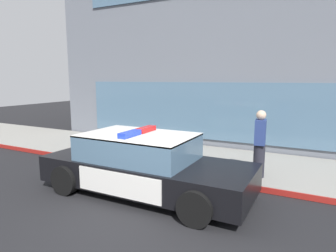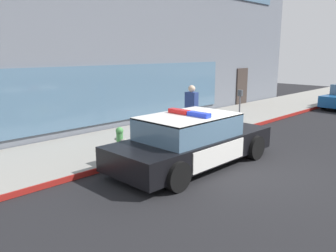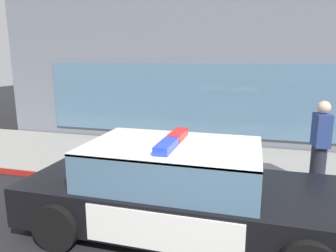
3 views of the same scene
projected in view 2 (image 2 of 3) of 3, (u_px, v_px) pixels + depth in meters
ground at (246, 169)px, 8.88m from camera, size 48.00×48.00×0.00m
sidewalk at (140, 138)px, 11.72m from camera, size 48.00×3.38×0.15m
curb_red_paint at (177, 148)px, 10.56m from camera, size 28.80×0.04×0.14m
storefront_building at (96, 25)px, 16.97m from camera, size 20.95×9.17×8.54m
police_cruiser at (192, 141)px, 9.03m from camera, size 4.86×2.08×1.49m
fire_hydrant at (120, 140)px, 9.82m from camera, size 0.34×0.39×0.73m
pedestrian_on_sidewalk at (191, 110)px, 11.84m from camera, size 0.30×0.43×1.71m
parking_meter at (240, 100)px, 13.69m from camera, size 0.12×0.18×1.34m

